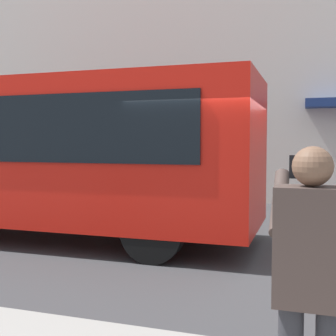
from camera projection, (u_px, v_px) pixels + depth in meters
name	position (u px, v px, depth m)	size (l,w,h in m)	color
ground_plane	(218.00, 253.00, 7.39)	(60.00, 60.00, 0.00)	#38383A
building_facade_far	(264.00, 10.00, 13.49)	(28.00, 1.55, 12.00)	beige
red_bus	(29.00, 152.00, 8.64)	(9.05, 2.54, 3.08)	red
pedestrian_photographer	(311.00, 275.00, 2.39)	(0.53, 0.52, 1.70)	#2D2D33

